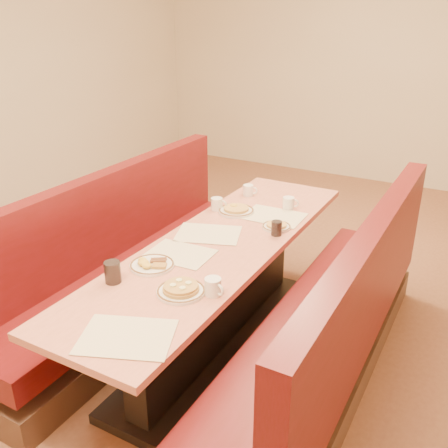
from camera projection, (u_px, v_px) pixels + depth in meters
The scene contains 19 objects.
ground at pixel (220, 345), 3.30m from camera, with size 8.00×8.00×0.00m, color #9E6647.
room_envelope at pixel (219, 32), 2.53m from camera, with size 6.04×8.04×2.82m.
diner_table at pixel (220, 296), 3.15m from camera, with size 0.70×2.50×0.75m.
booth_left at pixel (129, 271), 3.48m from camera, with size 0.55×2.50×1.05m.
booth_right at pixel (332, 331), 2.83m from camera, with size 0.55×2.50×1.05m.
placemat_near_left at pixel (180, 254), 2.85m from camera, with size 0.37×0.27×0.00m, color beige.
placemat_near_right at pixel (127, 337), 2.13m from camera, with size 0.39×0.30×0.00m, color beige.
placemat_far_left at pixel (208, 234), 3.11m from camera, with size 0.39×0.29×0.00m, color beige.
placemat_far_right at pixel (274, 216), 3.37m from camera, with size 0.39×0.30×0.00m, color beige.
pancake_plate at pixel (181, 290), 2.45m from camera, with size 0.24×0.24×0.05m.
eggs_plate at pixel (151, 264), 2.71m from camera, with size 0.24×0.24×0.05m.
extra_plate_mid at pixel (276, 226), 3.19m from camera, with size 0.18×0.18×0.04m.
extra_plate_far at pixel (236, 210), 3.44m from camera, with size 0.25×0.25×0.05m.
coffee_mug_a at pixel (213, 287), 2.43m from camera, with size 0.12×0.08×0.09m.
coffee_mug_b at pixel (217, 204), 3.47m from camera, with size 0.11×0.08×0.09m.
coffee_mug_c at pixel (289, 203), 3.48m from camera, with size 0.11×0.08×0.09m.
coffee_mug_d at pixel (249, 190), 3.74m from camera, with size 0.11×0.08×0.08m.
soda_tumbler_near at pixel (113, 272), 2.54m from camera, with size 0.08×0.08×0.12m.
soda_tumbler_mid at pixel (277, 228), 3.08m from camera, with size 0.07×0.07×0.09m.
Camera 1 is at (1.34, -2.36, 2.03)m, focal length 40.00 mm.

